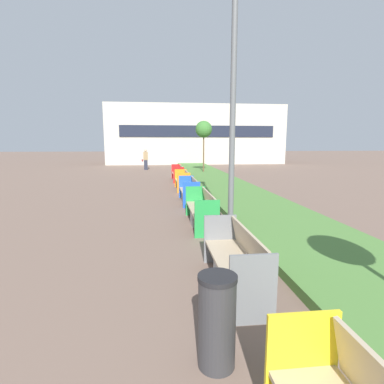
# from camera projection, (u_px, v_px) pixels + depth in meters

# --- Properties ---
(planter_grass_strip) EXTENTS (2.80, 120.00, 0.18)m
(planter_grass_strip) POSITION_uv_depth(u_px,v_px,m) (263.00, 210.00, 10.00)
(planter_grass_strip) COLOR #4C7A38
(planter_grass_strip) RESTS_ON ground
(building_backdrop) EXTENTS (19.60, 7.20, 6.46)m
(building_backdrop) POSITION_uv_depth(u_px,v_px,m) (194.00, 135.00, 35.31)
(building_backdrop) COLOR #B2AD9E
(building_backdrop) RESTS_ON ground
(bench_grey_frame) EXTENTS (0.65, 2.09, 0.94)m
(bench_grey_frame) POSITION_uv_depth(u_px,v_px,m) (235.00, 265.00, 4.78)
(bench_grey_frame) COLOR #9E9B96
(bench_grey_frame) RESTS_ON ground
(bench_green_frame) EXTENTS (0.65, 2.38, 0.94)m
(bench_green_frame) POSITION_uv_depth(u_px,v_px,m) (202.00, 212.00, 8.43)
(bench_green_frame) COLOR #9E9B96
(bench_green_frame) RESTS_ON ground
(bench_blue_frame) EXTENTS (0.65, 2.11, 0.94)m
(bench_blue_frame) POSITION_uv_depth(u_px,v_px,m) (190.00, 193.00, 11.69)
(bench_blue_frame) COLOR #9E9B96
(bench_blue_frame) RESTS_ON ground
(bench_orange_frame) EXTENTS (0.65, 1.97, 0.94)m
(bench_orange_frame) POSITION_uv_depth(u_px,v_px,m) (183.00, 182.00, 14.88)
(bench_orange_frame) COLOR #9E9B96
(bench_orange_frame) RESTS_ON ground
(bench_red_frame) EXTENTS (0.65, 2.37, 0.94)m
(bench_red_frame) POSITION_uv_depth(u_px,v_px,m) (178.00, 175.00, 18.43)
(bench_red_frame) COLOR #9E9B96
(bench_red_frame) RESTS_ON ground
(litter_bin) EXTENTS (0.40, 0.40, 0.99)m
(litter_bin) POSITION_uv_depth(u_px,v_px,m) (217.00, 321.00, 3.05)
(litter_bin) COLOR #2D2D30
(litter_bin) RESTS_ON ground
(street_lamp_post) EXTENTS (0.24, 0.44, 6.89)m
(street_lamp_post) POSITION_uv_depth(u_px,v_px,m) (233.00, 78.00, 7.08)
(street_lamp_post) COLOR #56595B
(street_lamp_post) RESTS_ON ground
(sapling_tree_far) EXTENTS (1.23, 1.23, 3.93)m
(sapling_tree_far) POSITION_uv_depth(u_px,v_px,m) (204.00, 130.00, 22.10)
(sapling_tree_far) COLOR brown
(sapling_tree_far) RESTS_ON ground
(pedestrian_walking) EXTENTS (0.53, 0.24, 1.79)m
(pedestrian_walking) POSITION_uv_depth(u_px,v_px,m) (146.00, 159.00, 25.98)
(pedestrian_walking) COLOR #232633
(pedestrian_walking) RESTS_ON ground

